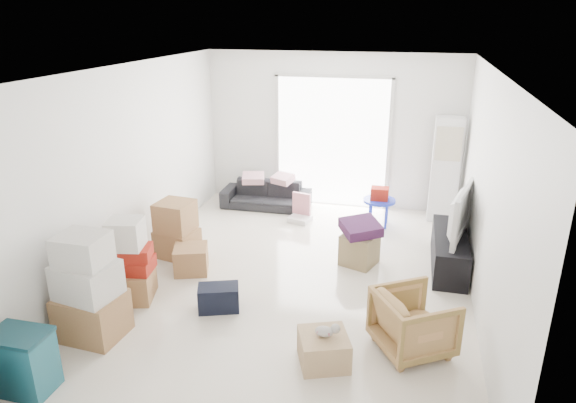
# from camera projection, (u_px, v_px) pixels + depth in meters

# --- Properties ---
(room_shell) EXTENTS (4.98, 6.48, 3.18)m
(room_shell) POSITION_uv_depth(u_px,v_px,m) (293.00, 182.00, 6.29)
(room_shell) COLOR white
(room_shell) RESTS_ON ground
(sliding_door) EXTENTS (2.10, 0.04, 2.33)m
(sliding_door) POSITION_uv_depth(u_px,v_px,m) (332.00, 137.00, 9.04)
(sliding_door) COLOR white
(sliding_door) RESTS_ON room_shell
(ac_tower) EXTENTS (0.45, 0.30, 1.75)m
(ac_tower) POSITION_uv_depth(u_px,v_px,m) (445.00, 170.00, 8.43)
(ac_tower) COLOR white
(ac_tower) RESTS_ON room_shell
(tv_console) EXTENTS (0.44, 1.45, 0.48)m
(tv_console) POSITION_uv_depth(u_px,v_px,m) (449.00, 251.00, 7.01)
(tv_console) COLOR black
(tv_console) RESTS_ON room_shell
(television) EXTENTS (0.94, 1.30, 0.15)m
(television) POSITION_uv_depth(u_px,v_px,m) (452.00, 229.00, 6.90)
(television) COLOR black
(television) RESTS_ON tv_console
(sofa) EXTENTS (1.58, 0.50, 0.61)m
(sofa) POSITION_uv_depth(u_px,v_px,m) (266.00, 191.00, 9.18)
(sofa) COLOR #232428
(sofa) RESTS_ON room_shell
(pillow_left) EXTENTS (0.45, 0.40, 0.12)m
(pillow_left) POSITION_uv_depth(u_px,v_px,m) (253.00, 171.00, 9.06)
(pillow_left) COLOR #CD969D
(pillow_left) RESTS_ON sofa
(pillow_right) EXTENTS (0.46, 0.42, 0.13)m
(pillow_right) POSITION_uv_depth(u_px,v_px,m) (283.00, 172.00, 9.02)
(pillow_right) COLOR #CD969D
(pillow_right) RESTS_ON sofa
(armchair) EXTENTS (0.93, 0.94, 0.72)m
(armchair) POSITION_uv_depth(u_px,v_px,m) (414.00, 319.00, 5.23)
(armchair) COLOR tan
(armchair) RESTS_ON room_shell
(storage_bins) EXTENTS (0.53, 0.38, 0.61)m
(storage_bins) POSITION_uv_depth(u_px,v_px,m) (23.00, 362.00, 4.68)
(storage_bins) COLOR #185564
(storage_bins) RESTS_ON room_shell
(box_stack_a) EXTENTS (0.68, 0.58, 1.19)m
(box_stack_a) POSITION_uv_depth(u_px,v_px,m) (89.00, 292.00, 5.41)
(box_stack_a) COLOR olive
(box_stack_a) RESTS_ON room_shell
(box_stack_b) EXTENTS (0.63, 0.63, 1.04)m
(box_stack_b) POSITION_uv_depth(u_px,v_px,m) (129.00, 265.00, 6.17)
(box_stack_b) COLOR olive
(box_stack_b) RESTS_ON room_shell
(box_stack_c) EXTENTS (0.63, 0.55, 0.82)m
(box_stack_c) POSITION_uv_depth(u_px,v_px,m) (176.00, 230.00, 7.29)
(box_stack_c) COLOR olive
(box_stack_c) RESTS_ON room_shell
(loose_box) EXTENTS (0.55, 0.55, 0.36)m
(loose_box) POSITION_uv_depth(u_px,v_px,m) (191.00, 259.00, 6.91)
(loose_box) COLOR olive
(loose_box) RESTS_ON room_shell
(duffel_bag) EXTENTS (0.54, 0.43, 0.30)m
(duffel_bag) POSITION_uv_depth(u_px,v_px,m) (219.00, 298.00, 6.03)
(duffel_bag) COLOR black
(duffel_bag) RESTS_ON room_shell
(ottoman) EXTENTS (0.56, 0.56, 0.44)m
(ottoman) POSITION_uv_depth(u_px,v_px,m) (359.00, 249.00, 7.11)
(ottoman) COLOR #948056
(ottoman) RESTS_ON room_shell
(blanket) EXTENTS (0.65, 0.65, 0.14)m
(blanket) POSITION_uv_depth(u_px,v_px,m) (360.00, 230.00, 7.02)
(blanket) COLOR #4A1D49
(blanket) RESTS_ON ottoman
(kids_table) EXTENTS (0.53, 0.53, 0.65)m
(kids_table) POSITION_uv_depth(u_px,v_px,m) (379.00, 199.00, 8.33)
(kids_table) COLOR #1A2DCD
(kids_table) RESTS_ON room_shell
(toy_walker) EXTENTS (0.40, 0.37, 0.46)m
(toy_walker) POSITION_uv_depth(u_px,v_px,m) (300.00, 213.00, 8.64)
(toy_walker) COLOR silver
(toy_walker) RESTS_ON room_shell
(wood_crate) EXTENTS (0.61, 0.61, 0.31)m
(wood_crate) POSITION_uv_depth(u_px,v_px,m) (324.00, 349.00, 5.10)
(wood_crate) COLOR tan
(wood_crate) RESTS_ON room_shell
(plush_bunny) EXTENTS (0.25, 0.14, 0.12)m
(plush_bunny) POSITION_uv_depth(u_px,v_px,m) (327.00, 331.00, 5.02)
(plush_bunny) COLOR #B2ADA8
(plush_bunny) RESTS_ON wood_crate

